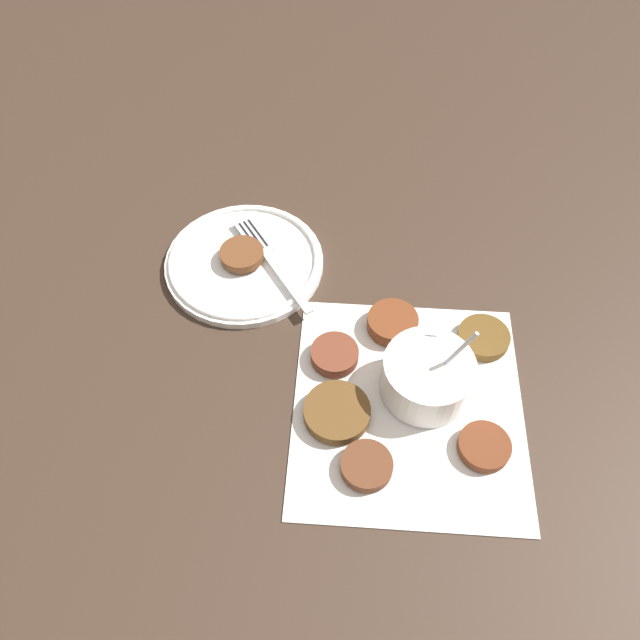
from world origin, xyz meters
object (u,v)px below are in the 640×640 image
at_px(fritter_on_plate, 242,254).
at_px(fork, 266,253).
at_px(serving_plate, 244,261).
at_px(sauce_bowl, 427,377).

xyz_separation_m(fritter_on_plate, fork, (0.01, -0.03, -0.00)).
xyz_separation_m(serving_plate, fritter_on_plate, (0.00, 0.00, 0.01)).
height_order(sauce_bowl, serving_plate, sauce_bowl).
xyz_separation_m(sauce_bowl, fork, (0.18, 0.23, -0.01)).
bearing_deg(fork, sauce_bowl, -127.99).
height_order(serving_plate, fritter_on_plate, fritter_on_plate).
bearing_deg(sauce_bowl, serving_plate, 57.00).
relative_size(sauce_bowl, fritter_on_plate, 1.93).
xyz_separation_m(sauce_bowl, serving_plate, (0.17, 0.26, -0.02)).
relative_size(serving_plate, fork, 1.33).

